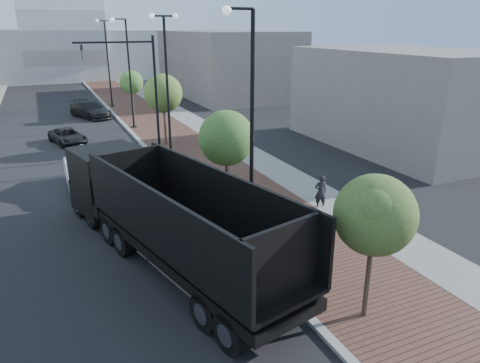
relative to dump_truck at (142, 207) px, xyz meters
name	(u,v)px	position (x,y,z in m)	size (l,w,h in m)	color
sidewalk	(151,114)	(6.95, 28.14, -1.54)	(7.00, 140.00, 0.12)	#4C2D23
concrete_strip	(176,112)	(9.65, 28.14, -1.54)	(2.40, 140.00, 0.13)	slate
curb	(116,116)	(3.45, 28.14, -1.53)	(0.30, 140.00, 0.14)	gray
dump_truck	(142,207)	(0.00, 0.00, 0.00)	(6.02, 14.10, 3.80)	black
white_sedan	(84,175)	(-1.57, 7.67, -0.75)	(1.80, 5.16, 1.70)	white
dark_car_mid	(68,136)	(-1.67, 18.80, -1.03)	(1.91, 4.15, 1.15)	black
dark_car_far	(90,110)	(1.14, 28.81, -0.82)	(2.20, 5.41, 1.57)	black
pedestrian	(321,192)	(8.77, 0.06, -0.74)	(0.63, 0.41, 1.72)	black
streetlight_1	(249,142)	(3.94, -1.86, 2.74)	(1.44, 0.56, 9.21)	black
streetlight_2	(168,90)	(4.05, 10.14, 3.22)	(1.72, 0.56, 9.28)	black
streetlight_3	(129,79)	(3.94, 22.14, 2.74)	(1.44, 0.56, 9.21)	black
streetlight_4	(108,63)	(4.05, 34.14, 3.22)	(1.72, 0.56, 9.28)	black
traffic_mast	(142,83)	(3.15, 13.14, 3.38)	(5.09, 0.20, 8.00)	black
tree_0	(376,215)	(5.09, -7.84, 1.86)	(2.41, 2.37, 4.66)	#382619
tree_1	(227,138)	(5.09, 3.16, 1.65)	(2.81, 2.81, 4.66)	#382619
tree_2	(164,93)	(5.09, 15.16, 2.32)	(2.81, 2.81, 5.34)	#382619
tree_3	(132,82)	(5.09, 27.16, 1.84)	(2.31, 2.25, 4.58)	#382619
convention_center	(60,41)	(1.45, 73.14, 4.40)	(50.00, 30.00, 50.00)	#9BA2A4
commercial_block_ne	(225,63)	(19.45, 38.14, 2.40)	(12.00, 22.00, 8.00)	#5E5754
commercial_block_e	(404,98)	(21.45, 8.14, 1.90)	(10.00, 16.00, 7.00)	slate
utility_cover_1	(314,252)	(5.85, -3.86, -1.47)	(0.50, 0.50, 0.02)	black
utility_cover_2	(214,172)	(5.85, 7.14, -1.47)	(0.50, 0.50, 0.02)	black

